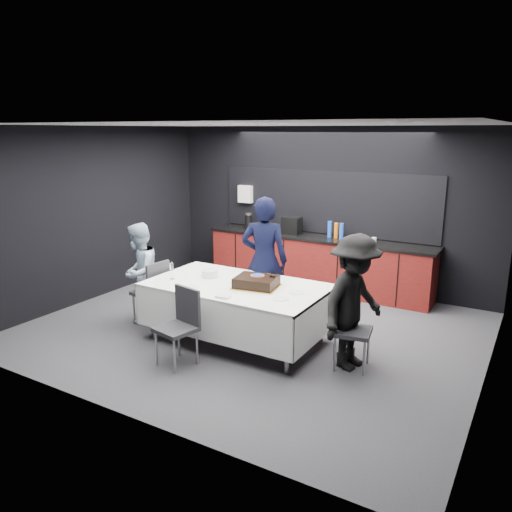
{
  "coord_description": "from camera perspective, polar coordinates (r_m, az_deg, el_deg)",
  "views": [
    {
      "loc": [
        3.37,
        -5.62,
        2.73
      ],
      "look_at": [
        0.0,
        0.1,
        1.05
      ],
      "focal_mm": 35.0,
      "sensor_mm": 36.0,
      "label": 1
    }
  ],
  "objects": [
    {
      "name": "chair_left",
      "position": [
        7.31,
        -11.64,
        -3.58
      ],
      "size": [
        0.46,
        0.46,
        0.92
      ],
      "color": "#292A2E",
      "rests_on": "ground"
    },
    {
      "name": "fork_pile",
      "position": [
        6.01,
        -3.79,
        -4.65
      ],
      "size": [
        0.19,
        0.13,
        0.03
      ],
      "primitive_type": "cube",
      "rotation": [
        0.0,
        0.0,
        0.15
      ],
      "color": "white",
      "rests_on": "party_table"
    },
    {
      "name": "ground",
      "position": [
        7.1,
        -0.41,
        -8.41
      ],
      "size": [
        6.0,
        6.0,
        0.0
      ],
      "primitive_type": "plane",
      "color": "#403F44",
      "rests_on": "ground"
    },
    {
      "name": "chair_right",
      "position": [
        5.97,
        10.26,
        -7.63
      ],
      "size": [
        0.49,
        0.49,
        0.92
      ],
      "color": "#292A2E",
      "rests_on": "ground"
    },
    {
      "name": "party_table",
      "position": [
        6.56,
        -2.22,
        -4.39
      ],
      "size": [
        2.32,
        1.32,
        0.78
      ],
      "color": "#99999E",
      "rests_on": "ground"
    },
    {
      "name": "loose_plate_right_a",
      "position": [
        6.2,
        4.66,
        -4.17
      ],
      "size": [
        0.2,
        0.2,
        0.01
      ],
      "primitive_type": "cylinder",
      "color": "white",
      "rests_on": "party_table"
    },
    {
      "name": "loose_plate_near",
      "position": [
        6.43,
        -7.39,
        -3.54
      ],
      "size": [
        0.19,
        0.19,
        0.01
      ],
      "primitive_type": "cylinder",
      "color": "white",
      "rests_on": "party_table"
    },
    {
      "name": "loose_plate_far",
      "position": [
        6.86,
        0.48,
        -2.29
      ],
      "size": [
        0.2,
        0.2,
        0.01
      ],
      "primitive_type": "cylinder",
      "color": "white",
      "rests_on": "party_table"
    },
    {
      "name": "champagne_flute",
      "position": [
        6.79,
        -9.61,
        -1.32
      ],
      "size": [
        0.06,
        0.06,
        0.22
      ],
      "color": "white",
      "rests_on": "party_table"
    },
    {
      "name": "loose_plate_right_b",
      "position": [
        5.97,
        2.88,
        -4.87
      ],
      "size": [
        0.2,
        0.2,
        0.01
      ],
      "primitive_type": "cylinder",
      "color": "white",
      "rests_on": "party_table"
    },
    {
      "name": "person_center",
      "position": [
        7.13,
        0.95,
        -0.51
      ],
      "size": [
        0.78,
        0.63,
        1.84
      ],
      "primitive_type": "imported",
      "rotation": [
        0.0,
        0.0,
        3.46
      ],
      "color": "black",
      "rests_on": "ground"
    },
    {
      "name": "chair_near",
      "position": [
        6.03,
        -8.56,
        -7.32
      ],
      "size": [
        0.5,
        0.5,
        0.92
      ],
      "color": "#292A2E",
      "rests_on": "ground"
    },
    {
      "name": "person_right",
      "position": [
        5.88,
        11.13,
        -5.23
      ],
      "size": [
        0.82,
        1.15,
        1.61
      ],
      "primitive_type": "imported",
      "rotation": [
        0.0,
        0.0,
        1.34
      ],
      "color": "black",
      "rests_on": "ground"
    },
    {
      "name": "cake_assembly",
      "position": [
        6.37,
        0.05,
        -2.99
      ],
      "size": [
        0.62,
        0.54,
        0.17
      ],
      "color": "gold",
      "rests_on": "party_table"
    },
    {
      "name": "room_shell",
      "position": [
        6.62,
        -0.44,
        6.62
      ],
      "size": [
        6.04,
        5.04,
        2.82
      ],
      "color": "white",
      "rests_on": "ground"
    },
    {
      "name": "person_left",
      "position": [
        7.43,
        -13.18,
        -1.86
      ],
      "size": [
        0.75,
        0.85,
        1.45
      ],
      "primitive_type": "imported",
      "rotation": [
        0.0,
        0.0,
        -1.23
      ],
      "color": "#A4BCCF",
      "rests_on": "ground"
    },
    {
      "name": "kitchenette",
      "position": [
        8.82,
        6.91,
        -0.28
      ],
      "size": [
        4.1,
        0.64,
        2.05
      ],
      "color": "#570F0D",
      "rests_on": "ground"
    },
    {
      "name": "plate_stack",
      "position": [
        6.84,
        -5.29,
        -1.99
      ],
      "size": [
        0.23,
        0.23,
        0.1
      ],
      "primitive_type": "cylinder",
      "color": "white",
      "rests_on": "party_table"
    }
  ]
}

